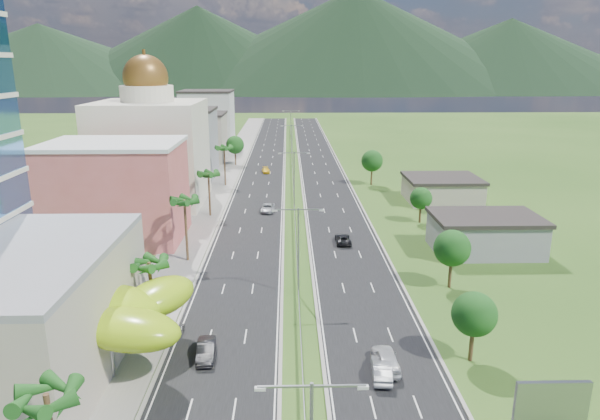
{
  "coord_description": "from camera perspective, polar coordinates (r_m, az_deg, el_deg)",
  "views": [
    {
      "loc": [
        -1.19,
        -49.65,
        27.33
      ],
      "look_at": [
        0.5,
        23.48,
        7.0
      ],
      "focal_mm": 32.0,
      "sensor_mm": 36.0,
      "label": 1
    }
  ],
  "objects": [
    {
      "name": "road_right",
      "position": [
        142.56,
        2.2,
        4.48
      ],
      "size": [
        11.0,
        260.0,
        0.04
      ],
      "primitive_type": "cube",
      "color": "black",
      "rests_on": "ground"
    },
    {
      "name": "road_left",
      "position": [
        142.43,
        -3.85,
        4.44
      ],
      "size": [
        11.0,
        260.0,
        0.04
      ],
      "primitive_type": "cube",
      "color": "black",
      "rests_on": "ground"
    },
    {
      "name": "leafy_tree_lfar",
      "position": [
        146.97,
        -6.95,
        6.91
      ],
      "size": [
        4.9,
        4.9,
        8.05
      ],
      "color": "#47301C",
      "rests_on": "ground"
    },
    {
      "name": "streetlight_median_c",
      "position": [
        101.76,
        -0.63,
        3.86
      ],
      "size": [
        6.04,
        0.25,
        11.0
      ],
      "color": "gray",
      "rests_on": "ground"
    },
    {
      "name": "ground",
      "position": [
        56.69,
        0.04,
        -13.29
      ],
      "size": [
        500.0,
        500.0,
        0.0
      ],
      "primitive_type": "plane",
      "color": "#2D5119",
      "rests_on": "ground"
    },
    {
      "name": "midrise_grey",
      "position": [
        133.6,
        -12.54,
        6.84
      ],
      "size": [
        16.0,
        15.0,
        16.0
      ],
      "primitive_type": "cube",
      "color": "gray",
      "rests_on": "ground"
    },
    {
      "name": "median_guardrail",
      "position": [
        124.54,
        -0.75,
        3.15
      ],
      "size": [
        0.1,
        216.06,
        0.76
      ],
      "color": "gray",
      "rests_on": "ground"
    },
    {
      "name": "pink_shophouse",
      "position": [
        88.2,
        -18.99,
        1.68
      ],
      "size": [
        20.0,
        15.0,
        15.0
      ],
      "primitive_type": "cube",
      "color": "#C75951",
      "rests_on": "ground"
    },
    {
      "name": "streetlight_median_e",
      "position": [
        190.77,
        -0.97,
        9.34
      ],
      "size": [
        6.04,
        0.25,
        11.0
      ],
      "color": "gray",
      "rests_on": "ground"
    },
    {
      "name": "palm_tree_a",
      "position": [
        36.63,
        -25.4,
        -17.95
      ],
      "size": [
        3.6,
        3.6,
        9.1
      ],
      "color": "#47301C",
      "rests_on": "ground"
    },
    {
      "name": "sidewalk_left",
      "position": [
        143.16,
        -7.66,
        4.41
      ],
      "size": [
        7.0,
        260.0,
        0.12
      ],
      "primitive_type": "cube",
      "color": "gray",
      "rests_on": "ground"
    },
    {
      "name": "midrise_beige",
      "position": [
        155.23,
        -10.98,
        7.54
      ],
      "size": [
        16.0,
        15.0,
        13.0
      ],
      "primitive_type": "cube",
      "color": "#B1A491",
      "rests_on": "ground"
    },
    {
      "name": "lime_canopy",
      "position": [
        54.19,
        -21.85,
        -10.01
      ],
      "size": [
        18.0,
        15.0,
        7.4
      ],
      "color": "#95C213",
      "rests_on": "ground"
    },
    {
      "name": "mountain_ridge",
      "position": [
        504.12,
        5.78,
        12.35
      ],
      "size": [
        860.0,
        140.0,
        90.0
      ],
      "primitive_type": null,
      "color": "black",
      "rests_on": "ground"
    },
    {
      "name": "leafy_tree_ra",
      "position": [
        52.89,
        18.1,
        -10.54
      ],
      "size": [
        4.2,
        4.2,
        6.9
      ],
      "color": "#47301C",
      "rests_on": "ground"
    },
    {
      "name": "car_silver_mid_left",
      "position": [
        100.84,
        -3.45,
        0.22
      ],
      "size": [
        2.75,
        5.28,
        1.42
      ],
      "primitive_type": "imported",
      "rotation": [
        0.0,
        0.0,
        -0.08
      ],
      "color": "#AAADB2",
      "rests_on": "road_left"
    },
    {
      "name": "palm_tree_b",
      "position": [
        57.3,
        -15.78,
        -5.8
      ],
      "size": [
        3.6,
        3.6,
        8.1
      ],
      "color": "#47301C",
      "rests_on": "ground"
    },
    {
      "name": "leafy_tree_rd",
      "position": [
        123.11,
        7.7,
        5.22
      ],
      "size": [
        4.9,
        4.9,
        8.05
      ],
      "color": "#47301C",
      "rests_on": "ground"
    },
    {
      "name": "car_yellow_far_left",
      "position": [
        136.66,
        -3.66,
        4.25
      ],
      "size": [
        2.36,
        4.62,
        1.28
      ],
      "primitive_type": "imported",
      "rotation": [
        0.0,
        0.0,
        0.13
      ],
      "color": "yellow",
      "rests_on": "road_left"
    },
    {
      "name": "domed_building",
      "position": [
        109.2,
        -15.63,
        6.55
      ],
      "size": [
        20.0,
        20.0,
        28.7
      ],
      "color": "beige",
      "rests_on": "ground"
    },
    {
      "name": "palm_tree_c",
      "position": [
        75.45,
        -12.22,
        0.72
      ],
      "size": [
        3.6,
        3.6,
        9.6
      ],
      "color": "#47301C",
      "rests_on": "ground"
    },
    {
      "name": "streetlight_median_b",
      "position": [
        63.11,
        -0.17,
        -3.5
      ],
      "size": [
        6.04,
        0.25,
        11.0
      ],
      "color": "gray",
      "rests_on": "ground"
    },
    {
      "name": "midrise_white",
      "position": [
        177.49,
        -9.81,
        9.38
      ],
      "size": [
        16.0,
        15.0,
        18.0
      ],
      "primitive_type": "cube",
      "color": "silver",
      "rests_on": "ground"
    },
    {
      "name": "car_white_near_right",
      "position": [
        51.67,
        9.16,
        -15.41
      ],
      "size": [
        2.15,
        5.25,
        1.78
      ],
      "primitive_type": "imported",
      "rotation": [
        0.0,
        0.0,
        3.15
      ],
      "color": "silver",
      "rests_on": "road_right"
    },
    {
      "name": "motorcycle",
      "position": [
        58.09,
        -12.48,
        -12.12
      ],
      "size": [
        0.77,
        2.18,
        1.38
      ],
      "primitive_type": "imported",
      "rotation": [
        0.0,
        0.0,
        -0.06
      ],
      "color": "black",
      "rests_on": "road_left"
    },
    {
      "name": "shed_far",
      "position": [
        112.05,
        14.88,
        2.04
      ],
      "size": [
        14.0,
        12.0,
        4.4
      ],
      "primitive_type": "cube",
      "color": "#B1A491",
      "rests_on": "ground"
    },
    {
      "name": "palm_tree_d",
      "position": [
        97.75,
        -9.74,
        3.63
      ],
      "size": [
        3.6,
        3.6,
        8.6
      ],
      "color": "#47301C",
      "rests_on": "ground"
    },
    {
      "name": "billboard",
      "position": [
        43.09,
        25.24,
        -18.24
      ],
      "size": [
        5.2,
        0.35,
        6.2
      ],
      "color": "gray",
      "rests_on": "ground"
    },
    {
      "name": "streetlight_median_d",
      "position": [
        146.11,
        -0.85,
        7.43
      ],
      "size": [
        6.04,
        0.25,
        11.0
      ],
      "color": "gray",
      "rests_on": "ground"
    },
    {
      "name": "car_dark_far_right",
      "position": [
        83.53,
        4.62,
        -3.09
      ],
      "size": [
        2.29,
        4.93,
        1.37
      ],
      "primitive_type": "imported",
      "rotation": [
        0.0,
        0.0,
        3.14
      ],
      "color": "black",
      "rests_on": "road_right"
    },
    {
      "name": "leafy_tree_rc",
      "position": [
        95.4,
        12.79,
        1.22
      ],
      "size": [
        3.85,
        3.85,
        6.33
      ],
      "color": "#47301C",
      "rests_on": "ground"
    },
    {
      "name": "leafy_tree_rb",
      "position": [
        68.55,
        15.92,
        -3.94
      ],
      "size": [
        4.55,
        4.55,
        7.47
      ],
      "color": "#47301C",
      "rests_on": "ground"
    },
    {
      "name": "palm_tree_e",
      "position": [
        121.99,
        -8.1,
        6.41
      ],
      "size": [
        3.6,
        3.6,
        9.4
      ],
      "color": "#47301C",
      "rests_on": "ground"
    },
    {
      "name": "shed_near",
      "position": [
        83.91,
        19.12,
        -2.57
      ],
      "size": [
        15.0,
        10.0,
        5.0
      ],
      "primitive_type": "cube",
      "color": "gray",
      "rests_on": "ground"
    },
    {
      "name": "car_silver_right",
      "position": [
        50.35,
        8.68,
        -16.45
      ],
      "size": [
        2.04,
        4.8,
        1.54
      ],
      "primitive_type": "imported",
      "rotation": [
        0.0,
        0.0,
        3.05
      ],
      "color": "#95989C",
      "rests_on": "road_right"
    },
    {
      "name": "car_dark_left",
      "position": [
        53.39,
        -10.0,
        -14.5
      ],
      "size": [
        1.99,
        4.83,
        1.56
      ],
      "primitive_type": "imported",
      "rotation": [
        0.0,
        0.0,
        0.07
      ],
      "color": "black",
      "rests_on": "road_left"
    }
  ]
}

